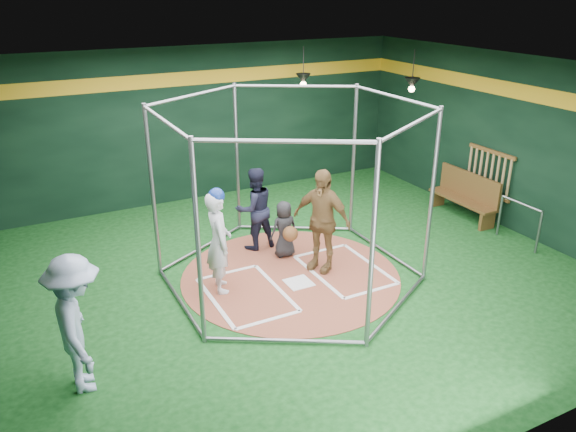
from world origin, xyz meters
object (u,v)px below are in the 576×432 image
batter_figure (219,240)px  dugout_bench (465,195)px  visitor_leopard (321,220)px  umpire (255,209)px

batter_figure → dugout_bench: size_ratio=1.05×
visitor_leopard → dugout_bench: bearing=67.8°
dugout_bench → visitor_leopard: bearing=-170.5°
umpire → dugout_bench: 4.75m
batter_figure → dugout_bench: batter_figure is taller
umpire → dugout_bench: bearing=169.3°
dugout_bench → batter_figure: bearing=-174.7°
visitor_leopard → umpire: visitor_leopard is taller
batter_figure → dugout_bench: bearing=5.3°
visitor_leopard → batter_figure: bearing=-125.5°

